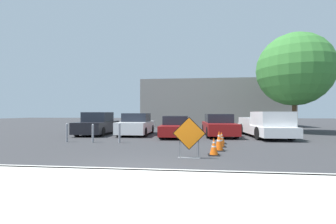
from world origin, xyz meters
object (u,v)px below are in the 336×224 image
at_px(road_closed_sign, 189,137).
at_px(bollard_third, 67,132).
at_px(parked_car_fourth, 219,126).
at_px(traffic_cone_nearest, 214,147).
at_px(bollard_nearest, 119,132).
at_px(bollard_second, 93,133).
at_px(parked_car_nearest, 98,124).
at_px(parked_car_second, 136,125).
at_px(traffic_cone_second, 219,141).
at_px(parked_car_third, 176,127).
at_px(pickup_truck, 266,126).
at_px(traffic_cone_third, 220,141).
at_px(traffic_cone_fourth, 221,138).

bearing_deg(road_closed_sign, bollard_third, 151.26).
bearing_deg(parked_car_fourth, traffic_cone_nearest, 79.91).
distance_m(bollard_nearest, bollard_second, 1.42).
distance_m(bollard_second, bollard_third, 1.42).
distance_m(parked_car_nearest, parked_car_second, 2.81).
distance_m(traffic_cone_second, parked_car_nearest, 9.82).
xyz_separation_m(parked_car_third, bollard_second, (-4.07, -3.54, -0.11)).
height_order(traffic_cone_second, pickup_truck, pickup_truck).
bearing_deg(traffic_cone_third, traffic_cone_fourth, 80.46).
bearing_deg(traffic_cone_nearest, parked_car_second, 123.49).
bearing_deg(parked_car_third, bollard_second, 40.53).
xyz_separation_m(parked_car_nearest, bollard_second, (1.56, -4.15, -0.21)).
xyz_separation_m(traffic_cone_nearest, bollard_third, (-7.34, 2.86, 0.21)).
bearing_deg(parked_car_third, parked_car_nearest, -6.72).
distance_m(traffic_cone_nearest, bollard_third, 7.88).
bearing_deg(traffic_cone_second, parked_car_third, 111.86).
height_order(traffic_cone_third, parked_car_third, parked_car_third).
bearing_deg(parked_car_nearest, pickup_truck, 174.30).
relative_size(traffic_cone_third, bollard_third, 0.59).
distance_m(road_closed_sign, parked_car_third, 7.15).
relative_size(traffic_cone_second, pickup_truck, 0.15).
distance_m(traffic_cone_fourth, pickup_truck, 4.43).
bearing_deg(parked_car_fourth, parked_car_third, 8.31).
bearing_deg(bollard_second, bollard_nearest, 0.00).
bearing_deg(parked_car_nearest, traffic_cone_second, 140.62).
xyz_separation_m(traffic_cone_third, bollard_second, (-6.41, 0.76, 0.22)).
distance_m(traffic_cone_nearest, parked_car_nearest, 10.26).
height_order(parked_car_nearest, parked_car_fourth, parked_car_nearest).
xyz_separation_m(traffic_cone_second, parked_car_second, (-4.97, 6.02, 0.29)).
distance_m(parked_car_third, bollard_second, 5.39).
xyz_separation_m(traffic_cone_third, bollard_nearest, (-4.99, 0.76, 0.26)).
xyz_separation_m(bollard_nearest, bollard_second, (-1.42, -0.00, -0.03)).
bearing_deg(road_closed_sign, traffic_cone_fourth, 67.80).
relative_size(parked_car_nearest, parked_car_second, 1.06).
xyz_separation_m(parked_car_third, parked_car_fourth, (2.81, 0.52, 0.06)).
relative_size(traffic_cone_nearest, bollard_second, 0.67).
height_order(parked_car_second, bollard_second, parked_car_second).
xyz_separation_m(parked_car_nearest, parked_car_second, (2.81, 0.03, -0.02)).
distance_m(parked_car_nearest, pickup_truck, 11.30).
height_order(traffic_cone_nearest, bollard_nearest, bollard_nearest).
distance_m(traffic_cone_second, traffic_cone_fourth, 2.14).
bearing_deg(parked_car_second, bollard_nearest, 92.32).
height_order(traffic_cone_third, bollard_third, bollard_third).
distance_m(parked_car_third, bollard_nearest, 4.42).
distance_m(traffic_cone_third, parked_car_fourth, 4.86).
bearing_deg(parked_car_third, bollard_nearest, 52.75).
bearing_deg(pickup_truck, parked_car_third, -4.38).
bearing_deg(parked_car_nearest, parked_car_second, 178.85).
bearing_deg(parked_car_second, bollard_third, 57.37).
distance_m(traffic_cone_second, bollard_second, 6.49).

